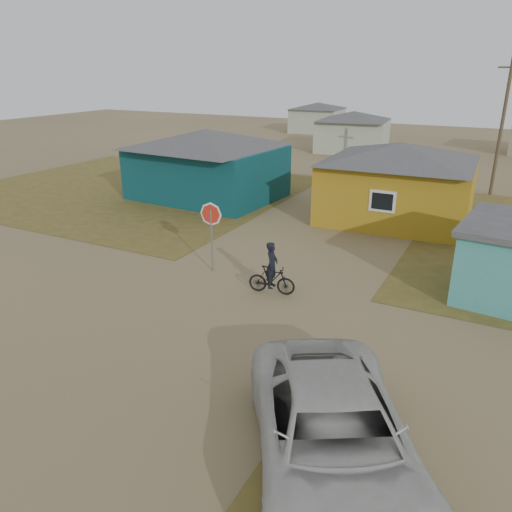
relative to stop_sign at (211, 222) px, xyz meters
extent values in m
plane|color=olive|center=(2.12, -3.85, -1.97)|extent=(120.00, 120.00, 0.00)
cube|color=brown|center=(-11.88, 9.15, -1.96)|extent=(20.00, 18.00, 0.00)
cube|color=#0B383E|center=(-6.38, 9.65, -0.47)|extent=(8.40, 6.54, 3.00)
pyramid|color=#3E3E41|center=(-6.38, 9.65, 1.53)|extent=(8.93, 7.08, 1.00)
cube|color=#A78019|center=(4.62, 10.15, -0.47)|extent=(7.21, 6.24, 3.00)
pyramid|color=#3E3E41|center=(4.62, 10.15, 1.48)|extent=(7.72, 6.76, 0.90)
cube|color=silver|center=(4.62, 7.12, -0.32)|extent=(1.20, 0.06, 1.00)
cube|color=black|center=(4.62, 7.09, -0.32)|extent=(0.95, 0.04, 0.75)
cube|color=#A7B399|center=(-3.88, 30.15, -0.57)|extent=(6.49, 5.60, 2.80)
pyramid|color=#3E3E41|center=(-3.88, 30.15, 1.23)|extent=(7.04, 6.15, 0.80)
cube|color=#A7B399|center=(-11.88, 42.15, -0.62)|extent=(5.75, 5.28, 2.70)
pyramid|color=#3E3E41|center=(-11.88, 42.15, 1.08)|extent=(6.28, 5.81, 0.70)
cylinder|color=brown|center=(8.62, 18.15, 2.03)|extent=(0.20, 0.20, 8.00)
cube|color=brown|center=(8.62, 18.15, 5.33)|extent=(1.40, 0.10, 0.10)
cylinder|color=gray|center=(0.00, 0.00, -0.75)|extent=(0.07, 0.07, 2.43)
imported|color=black|center=(2.89, -0.78, -1.47)|extent=(1.70, 0.74, 0.99)
imported|color=black|center=(2.89, -0.78, -0.92)|extent=(0.48, 0.65, 1.62)
imported|color=#B8B8B3|center=(7.48, -7.62, -1.09)|extent=(5.67, 6.90, 1.75)
camera|label=1|loc=(9.64, -14.96, 5.40)|focal=35.00mm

